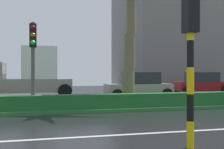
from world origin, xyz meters
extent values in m
cylinder|color=brown|center=(7.91, 7.78, 1.01)|extent=(0.60, 0.60, 1.71)
cylinder|color=brown|center=(7.98, 7.77, 2.72)|extent=(0.53, 0.53, 1.71)
cylinder|color=brown|center=(8.05, 7.76, 4.43)|extent=(0.46, 0.46, 1.71)
cylinder|color=#4C4C47|center=(3.45, 6.69, 1.96)|extent=(0.16, 0.16, 3.62)
cube|color=black|center=(3.45, 6.69, 3.22)|extent=(0.28, 0.32, 0.96)
sphere|color=maroon|center=(3.45, 6.52, 3.52)|extent=(0.20, 0.20, 0.20)
sphere|color=#7F600F|center=(3.45, 6.52, 3.22)|extent=(0.20, 0.20, 0.20)
sphere|color=#1EEA3F|center=(3.45, 6.52, 2.92)|extent=(0.20, 0.20, 0.20)
cylinder|color=yellow|center=(7.06, 0.39, 0.30)|extent=(0.16, 0.16, 0.60)
cylinder|color=black|center=(7.06, 0.39, 0.90)|extent=(0.16, 0.16, 0.60)
cylinder|color=yellow|center=(7.06, 0.39, 1.50)|extent=(0.16, 0.16, 0.60)
cylinder|color=black|center=(7.06, 0.39, 2.10)|extent=(0.16, 0.16, 0.60)
cylinder|color=yellow|center=(7.06, 0.39, 2.70)|extent=(0.16, 0.16, 0.60)
cylinder|color=black|center=(7.06, 0.39, 3.30)|extent=(0.16, 0.16, 0.60)
cube|color=black|center=(7.06, 0.39, 3.05)|extent=(0.28, 0.32, 0.96)
sphere|color=red|center=(7.06, 0.56, 3.35)|extent=(0.20, 0.20, 0.20)
sphere|color=#7F600F|center=(7.06, 0.56, 3.05)|extent=(0.20, 0.20, 0.20)
sphere|color=#0F591E|center=(7.06, 0.56, 2.75)|extent=(0.20, 0.20, 0.20)
cube|color=gray|center=(2.55, 14.70, 0.81)|extent=(6.40, 2.30, 0.90)
cube|color=silver|center=(3.60, 14.70, 2.36)|extent=(2.30, 2.35, 2.20)
cylinder|color=black|center=(5.25, 13.53, 0.46)|extent=(0.92, 0.30, 0.92)
cylinder|color=black|center=(5.25, 15.87, 0.46)|extent=(0.92, 0.30, 0.92)
cube|color=gray|center=(9.91, 12.06, 0.60)|extent=(4.30, 1.76, 0.72)
cube|color=#1E2328|center=(10.06, 12.06, 1.34)|extent=(2.30, 1.58, 0.76)
cylinder|color=black|center=(8.26, 11.16, 0.34)|extent=(0.68, 0.22, 0.68)
cylinder|color=black|center=(8.26, 12.96, 0.34)|extent=(0.68, 0.22, 0.68)
cylinder|color=black|center=(11.56, 11.16, 0.34)|extent=(0.68, 0.22, 0.68)
cylinder|color=black|center=(11.56, 12.96, 0.34)|extent=(0.68, 0.22, 0.68)
cube|color=maroon|center=(16.23, 14.88, 0.60)|extent=(4.30, 1.76, 0.72)
cube|color=#1E2328|center=(16.38, 14.88, 1.34)|extent=(2.30, 1.58, 0.76)
cylinder|color=black|center=(14.58, 13.98, 0.34)|extent=(0.68, 0.22, 0.68)
cylinder|color=black|center=(14.58, 15.78, 0.34)|extent=(0.68, 0.22, 0.68)
cylinder|color=black|center=(17.88, 15.78, 0.34)|extent=(0.68, 0.22, 0.68)
cube|color=slate|center=(20.54, 27.39, 7.11)|extent=(14.20, 12.90, 14.23)
camera|label=1|loc=(3.88, -5.17, 1.68)|focal=44.37mm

